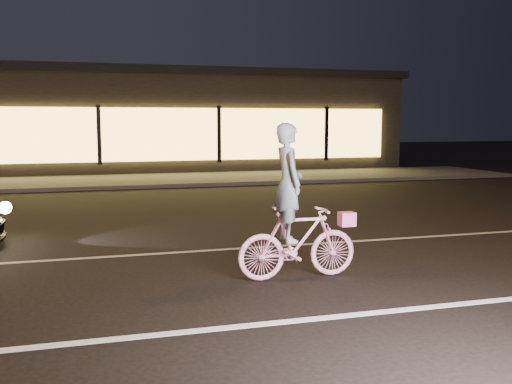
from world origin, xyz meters
name	(u,v)px	position (x,y,z in m)	size (l,w,h in m)	color
ground	(118,294)	(0.00, 0.00, 0.00)	(90.00, 90.00, 0.00)	black
lane_stripe_near	(125,338)	(0.00, -1.50, 0.00)	(60.00, 0.12, 0.01)	silver
lane_stripe_far	(113,256)	(0.00, 2.00, 0.00)	(60.00, 0.10, 0.01)	gray
sidewalk	(101,182)	(0.00, 13.00, 0.06)	(30.00, 4.00, 0.12)	#383533
storefront	(97,120)	(0.00, 18.97, 2.15)	(25.40, 8.42, 4.20)	black
cyclist	(295,224)	(2.30, 0.05, 0.74)	(1.64, 0.57, 2.07)	#FF357C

